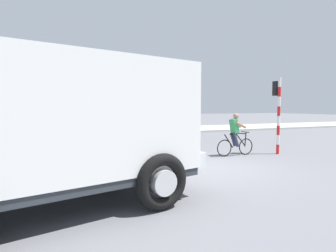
{
  "coord_description": "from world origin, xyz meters",
  "views": [
    {
      "loc": [
        -4.54,
        -7.42,
        1.97
      ],
      "look_at": [
        -0.69,
        2.5,
        1.2
      ],
      "focal_mm": 28.01,
      "sensor_mm": 36.0,
      "label": 1
    }
  ],
  "objects_px": {
    "car_red_near": "(84,132)",
    "pedestrian_near_kerb": "(112,126)",
    "cyclist": "(235,134)",
    "traffic_light_pole": "(278,105)",
    "truck_foreground": "(58,123)"
  },
  "relations": [
    {
      "from": "car_red_near",
      "to": "pedestrian_near_kerb",
      "type": "bearing_deg",
      "value": 61.23
    },
    {
      "from": "cyclist",
      "to": "pedestrian_near_kerb",
      "type": "height_order",
      "value": "cyclist"
    },
    {
      "from": "cyclist",
      "to": "traffic_light_pole",
      "type": "bearing_deg",
      "value": -7.25
    },
    {
      "from": "truck_foreground",
      "to": "traffic_light_pole",
      "type": "bearing_deg",
      "value": 20.17
    },
    {
      "from": "pedestrian_near_kerb",
      "to": "car_red_near",
      "type": "bearing_deg",
      "value": -118.77
    },
    {
      "from": "truck_foreground",
      "to": "car_red_near",
      "type": "xyz_separation_m",
      "value": [
        0.87,
        7.03,
        -0.85
      ]
    },
    {
      "from": "cyclist",
      "to": "traffic_light_pole",
      "type": "distance_m",
      "value": 2.27
    },
    {
      "from": "car_red_near",
      "to": "traffic_light_pole",
      "type": "bearing_deg",
      "value": -27.54
    },
    {
      "from": "truck_foreground",
      "to": "cyclist",
      "type": "xyz_separation_m",
      "value": [
        6.5,
        3.34,
        -0.8
      ]
    },
    {
      "from": "traffic_light_pole",
      "to": "car_red_near",
      "type": "distance_m",
      "value": 8.61
    },
    {
      "from": "truck_foreground",
      "to": "cyclist",
      "type": "distance_m",
      "value": 7.35
    },
    {
      "from": "truck_foreground",
      "to": "traffic_light_pole",
      "type": "relative_size",
      "value": 1.82
    },
    {
      "from": "truck_foreground",
      "to": "car_red_near",
      "type": "relative_size",
      "value": 1.46
    },
    {
      "from": "car_red_near",
      "to": "pedestrian_near_kerb",
      "type": "distance_m",
      "value": 3.74
    },
    {
      "from": "traffic_light_pole",
      "to": "truck_foreground",
      "type": "bearing_deg",
      "value": -159.83
    }
  ]
}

